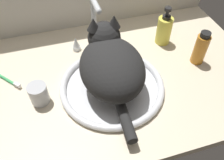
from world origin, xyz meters
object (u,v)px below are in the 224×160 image
cat (110,62)px  soap_pump_bottle (164,30)px  metal_jar (39,94)px  toothbrush (3,77)px  amber_bottle (201,48)px  sink_basin (112,86)px  faucet (95,30)px

cat → soap_pump_bottle: (27.41, 16.55, -4.14)cm
metal_jar → toothbrush: bearing=130.6°
soap_pump_bottle → toothbrush: (-63.93, -3.05, -5.45)cm
toothbrush → metal_jar: bearing=-49.4°
amber_bottle → soap_pump_bottle: size_ratio=0.84×
metal_jar → soap_pump_bottle: size_ratio=0.44×
sink_basin → metal_jar: (-24.18, 1.28, 2.54)cm
toothbrush → faucet: bearing=11.6°
faucet → metal_jar: faucet is taller
sink_basin → soap_pump_bottle: size_ratio=2.26×
sink_basin → metal_jar: size_ratio=5.10×
sink_basin → faucet: 24.26cm
toothbrush → cat: bearing=-20.3°
sink_basin → amber_bottle: size_ratio=2.69×
faucet → toothbrush: faucet is taller
faucet → soap_pump_bottle: size_ratio=1.40×
faucet → cat: 21.00cm
soap_pump_bottle → sink_basin: bearing=-145.9°
amber_bottle → soap_pump_bottle: soap_pump_bottle is taller
sink_basin → soap_pump_bottle: 33.59cm
faucet → amber_bottle: faucet is taller
amber_bottle → soap_pump_bottle: bearing=117.5°
cat → amber_bottle: cat is taller
metal_jar → toothbrush: size_ratio=0.47×
metal_jar → soap_pump_bottle: bearing=18.5°
amber_bottle → toothbrush: 72.81cm
sink_basin → toothbrush: size_ratio=2.40×
faucet → toothbrush: bearing=-168.4°
cat → metal_jar: 25.18cm
sink_basin → amber_bottle: bearing=6.2°
sink_basin → metal_jar: 24.35cm
soap_pump_bottle → faucet: bearing=170.9°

